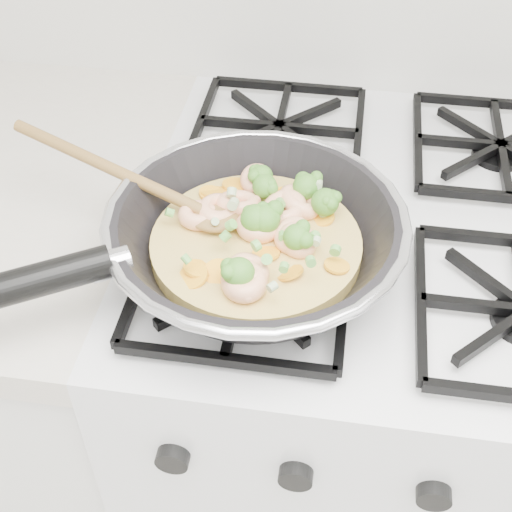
# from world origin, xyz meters

# --- Properties ---
(stove) EXTENTS (0.60, 0.60, 0.92)m
(stove) POSITION_xyz_m (0.00, 1.70, 0.46)
(stove) COLOR white
(stove) RESTS_ON ground
(skillet) EXTENTS (0.46, 0.35, 0.09)m
(skillet) POSITION_xyz_m (-0.14, 1.58, 0.96)
(skillet) COLOR black
(skillet) RESTS_ON stove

